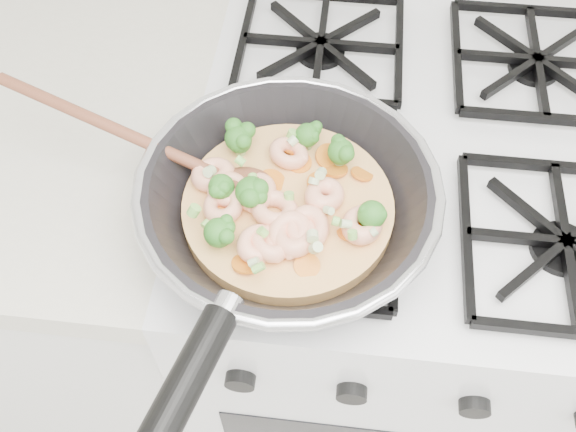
# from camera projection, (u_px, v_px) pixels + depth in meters

# --- Properties ---
(stove) EXTENTS (0.60, 0.60, 0.92)m
(stove) POSITION_uv_depth(u_px,v_px,m) (384.00, 299.00, 1.18)
(stove) COLOR white
(stove) RESTS_ON ground
(skillet) EXTENTS (0.51, 0.48, 0.10)m
(skillet) POSITION_uv_depth(u_px,v_px,m) (284.00, 203.00, 0.69)
(skillet) COLOR black
(skillet) RESTS_ON stove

